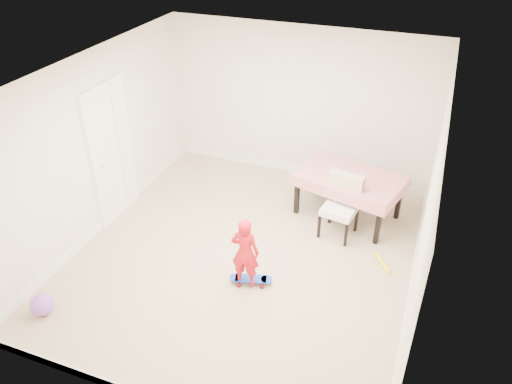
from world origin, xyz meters
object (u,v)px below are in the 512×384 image
at_px(dining_chair, 340,208).
at_px(skateboard, 251,281).
at_px(dining_table, 348,196).
at_px(child, 245,255).
at_px(balloon, 42,304).

bearing_deg(dining_chair, skateboard, -110.09).
distance_m(dining_table, child, 2.21).
relative_size(dining_chair, skateboard, 1.68).
bearing_deg(balloon, dining_table, 48.37).
height_order(dining_chair, child, child).
relative_size(dining_chair, balloon, 3.35).
height_order(dining_table, child, child).
height_order(child, balloon, child).
bearing_deg(child, dining_table, -118.32).
bearing_deg(child, skateboard, -143.25).
relative_size(child, balloon, 3.55).
height_order(skateboard, child, child).
height_order(skateboard, balloon, balloon).
bearing_deg(skateboard, child, -154.53).
xyz_separation_m(dining_chair, child, (-0.86, -1.49, 0.03)).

